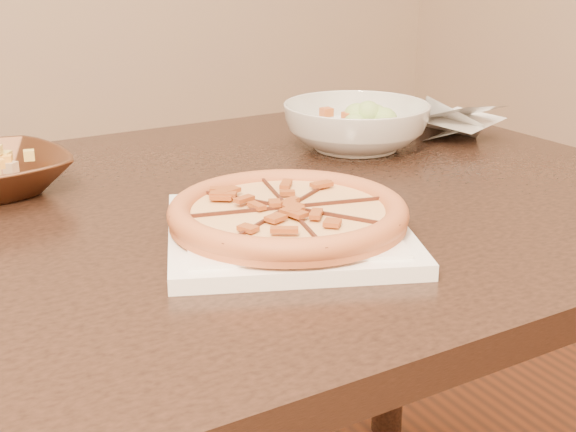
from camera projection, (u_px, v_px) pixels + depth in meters
name	position (u px, v px, depth m)	size (l,w,h in m)	color
dining_table	(178.00, 284.00, 1.06)	(1.46, 0.98, 0.75)	#311D15
plate	(288.00, 232.00, 0.93)	(0.35, 0.35, 0.02)	white
pizza	(288.00, 213.00, 0.92)	(0.28, 0.28, 0.03)	#B55A30
salad_bowl	(356.00, 126.00, 1.32)	(0.24, 0.24, 0.07)	silver
salad	(357.00, 93.00, 1.30)	(0.09, 0.13, 0.04)	#BEE370
cling_film	(456.00, 123.00, 1.39)	(0.15, 0.12, 0.05)	white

